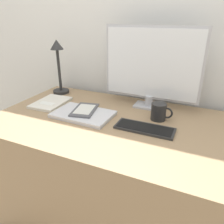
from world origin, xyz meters
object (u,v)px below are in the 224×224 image
object	(u,v)px
keyboard	(145,128)
ereader	(85,110)
desk_lamp	(58,62)
notebook	(51,103)
monitor	(152,67)
coffee_mug	(159,112)
laptop	(83,114)

from	to	relation	value
keyboard	ereader	distance (m)	0.38
desk_lamp	notebook	xyz separation A→B (m)	(0.07, -0.21, -0.21)
monitor	keyboard	distance (m)	0.39
notebook	coffee_mug	xyz separation A→B (m)	(0.69, 0.06, 0.04)
laptop	notebook	world-z (taller)	laptop
keyboard	laptop	distance (m)	0.37
keyboard	desk_lamp	world-z (taller)	desk_lamp
laptop	desk_lamp	world-z (taller)	desk_lamp
ereader	coffee_mug	size ratio (longest dim) A/B	1.86
monitor	laptop	size ratio (longest dim) A/B	1.70
laptop	desk_lamp	xyz separation A→B (m)	(-0.36, 0.28, 0.21)
laptop	notebook	distance (m)	0.29
monitor	desk_lamp	distance (m)	0.66
ereader	notebook	size ratio (longest dim) A/B	0.87
monitor	desk_lamp	xyz separation A→B (m)	(-0.66, -0.00, -0.03)
ereader	notebook	world-z (taller)	ereader
ereader	keyboard	bearing A→B (deg)	-6.36
monitor	ereader	size ratio (longest dim) A/B	2.62
keyboard	coffee_mug	bearing A→B (deg)	75.45
keyboard	desk_lamp	xyz separation A→B (m)	(-0.72, 0.29, 0.22)
laptop	coffee_mug	bearing A→B (deg)	17.73
laptop	ereader	world-z (taller)	ereader
monitor	notebook	xyz separation A→B (m)	(-0.59, -0.21, -0.24)
desk_lamp	coffee_mug	size ratio (longest dim) A/B	3.19
laptop	coffee_mug	xyz separation A→B (m)	(0.40, 0.13, 0.04)
monitor	coffee_mug	size ratio (longest dim) A/B	4.88
monitor	notebook	size ratio (longest dim) A/B	2.27
monitor	notebook	world-z (taller)	monitor
desk_lamp	monitor	bearing A→B (deg)	0.11
desk_lamp	ereader	bearing A→B (deg)	-35.79
monitor	coffee_mug	xyz separation A→B (m)	(0.10, -0.15, -0.21)
keyboard	notebook	size ratio (longest dim) A/B	1.18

